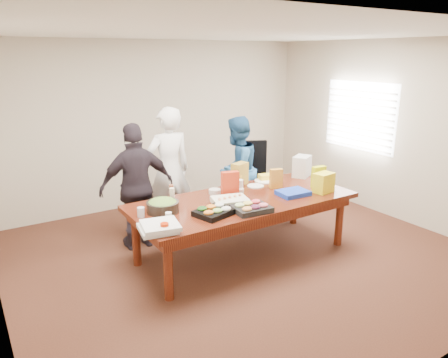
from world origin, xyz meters
TOP-DOWN VIEW (x-y plane):
  - floor at (0.00, 0.00)m, footprint 5.50×5.00m
  - ceiling at (0.00, 0.00)m, footprint 5.50×5.00m
  - wall_back at (0.00, 2.50)m, footprint 5.50×0.04m
  - wall_front at (0.00, -2.50)m, footprint 5.50×0.04m
  - wall_right at (2.75, 0.00)m, footprint 0.04×5.00m
  - window_panel at (2.72, 0.60)m, footprint 0.03×1.40m
  - window_blinds at (2.68, 0.60)m, footprint 0.04×1.36m
  - conference_table at (0.00, 0.00)m, footprint 2.80×1.20m
  - office_chair at (0.92, 0.90)m, footprint 0.77×0.77m
  - person_center at (-0.44, 1.20)m, footprint 0.66×0.43m
  - person_right at (0.59, 1.03)m, footprint 0.97×0.88m
  - person_left at (-1.02, 0.94)m, footprint 1.00×0.48m
  - veggie_tray at (-0.59, -0.27)m, footprint 0.48×0.42m
  - fruit_tray at (-0.17, -0.41)m, footprint 0.44×0.36m
  - sheet_cake at (-0.24, -0.06)m, footprint 0.48×0.41m
  - salad_bowl at (-1.03, 0.13)m, footprint 0.43×0.43m
  - chip_bag_blue at (0.62, -0.22)m, footprint 0.40×0.31m
  - chip_bag_red at (-0.08, 0.19)m, footprint 0.23×0.14m
  - chip_bag_yellow at (1.12, -0.14)m, footprint 0.20×0.09m
  - chip_bag_orange at (0.63, 0.14)m, footprint 0.18×0.12m
  - mayo_jar at (0.13, 0.28)m, footprint 0.11×0.11m
  - mustard_bottle at (0.25, 0.46)m, footprint 0.07×0.07m
  - dressing_bottle at (-0.75, 0.49)m, footprint 0.06×0.06m
  - ranch_bottle at (-0.81, 0.33)m, footprint 0.07×0.07m
  - banana_bunch at (0.77, 0.49)m, footprint 0.28×0.20m
  - bread_loaf at (0.13, 0.40)m, footprint 0.27×0.14m
  - kraft_bag at (0.30, 0.52)m, footprint 0.26×0.20m
  - red_cup at (-1.27, -0.45)m, footprint 0.11×0.11m
  - clear_cup_a at (-1.09, -0.17)m, footprint 0.08×0.08m
  - clear_cup_b at (-1.30, 0.10)m, footprint 0.09×0.09m
  - pizza_box_lower at (-1.30, -0.34)m, footprint 0.42×0.42m
  - pizza_box_upper at (-1.28, -0.37)m, footprint 0.43×0.43m
  - plate_a at (0.68, 0.46)m, footprint 0.33×0.33m
  - plate_b at (0.43, 0.33)m, footprint 0.23×0.23m
  - dip_bowl_a at (0.09, 0.23)m, footprint 0.16×0.16m
  - dip_bowl_b at (-0.20, 0.36)m, footprint 0.17×0.17m
  - grocery_bag_white at (1.30, 0.37)m, footprint 0.35×0.31m
  - grocery_bag_yellow at (1.03, -0.33)m, footprint 0.28×0.21m

SIDE VIEW (x-z plane):
  - floor at x=0.00m, z-range -0.02..0.00m
  - conference_table at x=0.00m, z-range 0.00..0.75m
  - office_chair at x=0.92m, z-range 0.00..1.14m
  - plate_b at x=0.43m, z-range 0.75..0.76m
  - plate_a at x=0.68m, z-range 0.75..0.77m
  - pizza_box_lower at x=-1.30m, z-range 0.75..0.79m
  - dip_bowl_a at x=0.09m, z-range 0.75..0.81m
  - chip_bag_blue at x=0.62m, z-range 0.75..0.81m
  - dip_bowl_b at x=-0.20m, z-range 0.75..0.81m
  - veggie_tray at x=-0.59m, z-range 0.75..0.81m
  - fruit_tray at x=-0.17m, z-range 0.75..0.81m
  - sheet_cake at x=-0.24m, z-range 0.75..0.82m
  - banana_bunch at x=0.77m, z-range 0.75..0.83m
  - clear_cup_a at x=-1.09m, z-range 0.75..0.85m
  - person_right at x=0.59m, z-range 0.00..1.60m
  - bread_loaf at x=0.13m, z-range 0.75..0.86m
  - clear_cup_b at x=-1.30m, z-range 0.75..0.86m
  - red_cup at x=-1.27m, z-range 0.75..0.86m
  - salad_bowl at x=-1.03m, z-range 0.75..0.87m
  - pizza_box_upper at x=-1.28m, z-range 0.79..0.83m
  - mayo_jar at x=0.13m, z-range 0.75..0.91m
  - person_left at x=-1.02m, z-range 0.00..1.66m
  - mustard_bottle at x=0.25m, z-range 0.75..0.91m
  - dressing_bottle at x=-0.75m, z-range 0.75..0.93m
  - ranch_bottle at x=-0.81m, z-range 0.75..0.94m
  - grocery_bag_yellow at x=1.03m, z-range 0.75..1.01m
  - chip_bag_orange at x=0.63m, z-range 0.75..1.01m
  - chip_bag_yellow at x=1.12m, z-range 0.75..1.04m
  - person_center at x=-0.44m, z-range 0.00..1.80m
  - grocery_bag_white at x=1.30m, z-range 0.75..1.05m
  - kraft_bag at x=0.30m, z-range 0.75..1.06m
  - chip_bag_red at x=-0.08m, z-range 0.75..1.07m
  - wall_back at x=0.00m, z-range 0.00..2.70m
  - wall_front at x=0.00m, z-range 0.00..2.70m
  - wall_right at x=2.75m, z-range 0.00..2.70m
  - window_panel at x=2.72m, z-range 0.95..2.05m
  - window_blinds at x=2.68m, z-range 1.00..2.00m
  - ceiling at x=0.00m, z-range 2.70..2.72m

